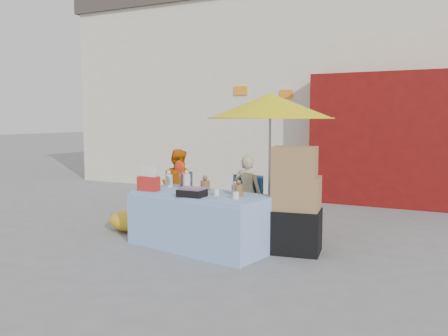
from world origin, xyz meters
The scene contains 10 objects.
ground centered at (0.00, 0.00, 0.00)m, with size 80.00×80.00×0.00m, color slate.
backdrop centered at (0.52, 7.52, 3.10)m, with size 14.00×8.00×7.80m.
market_table centered at (0.32, -0.10, 0.38)m, with size 2.05×1.24×1.16m.
chair_left centered at (-0.76, 0.92, 0.26)m, with size 0.52×0.51×0.85m.
chair_right centered at (0.49, 0.92, 0.26)m, with size 0.52×0.51×0.85m.
vendor_orange centered at (-0.76, 1.05, 0.61)m, with size 0.59×0.46×1.22m, color #D7660B.
vendor_beige centered at (0.49, 1.05, 0.58)m, with size 0.42×0.28×1.16m, color #C8B88D.
umbrella centered at (0.79, 1.20, 1.89)m, with size 1.90×1.90×2.09m.
box_stack centered at (1.53, 0.23, 0.63)m, with size 0.69×0.59×1.36m.
tarp_bundle centered at (-1.07, 0.22, 0.16)m, with size 0.73×0.59×0.33m, color gold.
Camera 1 is at (3.37, -5.49, 1.72)m, focal length 38.00 mm.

